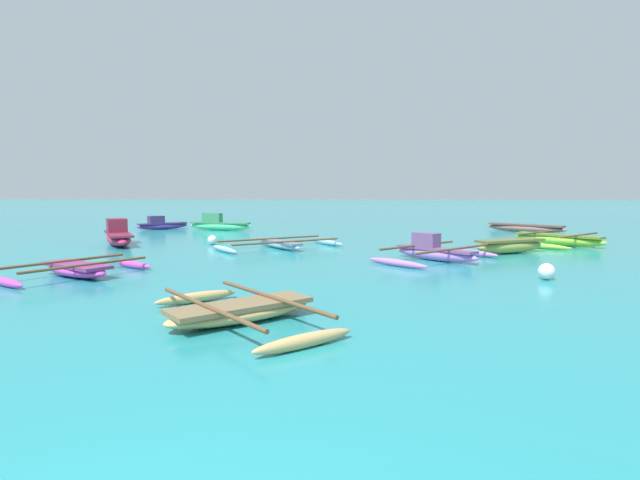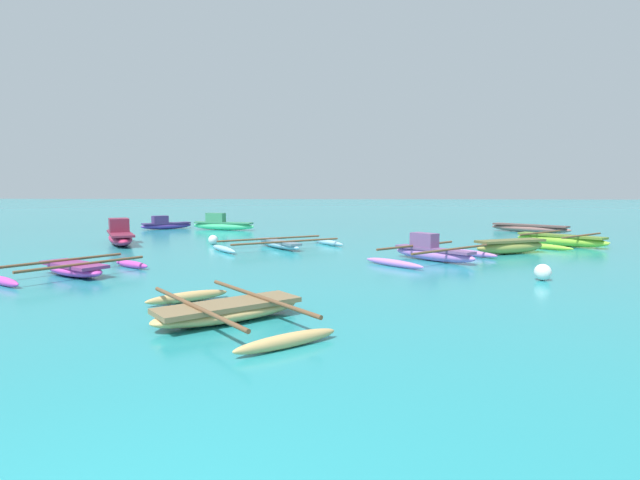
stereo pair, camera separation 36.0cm
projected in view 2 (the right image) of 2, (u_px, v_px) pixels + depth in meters
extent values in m
ellipsoid|color=tan|center=(229.00, 312.00, 8.12)|extent=(2.46, 2.28, 0.31)
cube|color=olive|center=(229.00, 305.00, 8.11)|extent=(2.28, 2.12, 0.08)
cylinder|color=brown|center=(260.00, 297.00, 8.45)|extent=(2.33, 2.68, 0.07)
cylinder|color=brown|center=(195.00, 306.00, 7.76)|extent=(2.33, 2.68, 0.07)
ellipsoid|color=tan|center=(188.00, 297.00, 9.52)|extent=(1.36, 1.22, 0.20)
ellipsoid|color=tan|center=(287.00, 341.00, 6.74)|extent=(1.36, 1.22, 0.20)
ellipsoid|color=#51E192|center=(223.00, 226.00, 26.84)|extent=(3.67, 1.39, 0.43)
cube|color=#39895D|center=(223.00, 223.00, 26.82)|extent=(3.38, 1.30, 0.08)
cube|color=#39895D|center=(216.00, 217.00, 26.94)|extent=(1.10, 0.66, 0.48)
ellipsoid|color=#D643B5|center=(74.00, 269.00, 12.44)|extent=(2.34, 1.85, 0.33)
cube|color=#823170|center=(74.00, 264.00, 12.43)|extent=(2.16, 1.73, 0.08)
cylinder|color=brown|center=(84.00, 264.00, 12.11)|extent=(1.77, 2.74, 0.07)
cylinder|color=brown|center=(63.00, 260.00, 12.73)|extent=(1.77, 2.74, 0.07)
ellipsoid|color=#D643B5|center=(131.00, 264.00, 13.72)|extent=(1.34, 0.95, 0.20)
ellipsoid|color=#D643B5|center=(4.00, 281.00, 11.17)|extent=(1.34, 0.95, 0.20)
ellipsoid|color=#5D369D|center=(167.00, 226.00, 27.49)|extent=(2.51, 2.32, 0.36)
cube|color=#402A63|center=(167.00, 223.00, 27.48)|extent=(2.33, 2.15, 0.08)
cube|color=#402A63|center=(160.00, 219.00, 27.24)|extent=(0.93, 0.90, 0.39)
ellipsoid|color=#98D03A|center=(560.00, 240.00, 19.15)|extent=(2.83, 2.97, 0.44)
cube|color=olive|center=(561.00, 236.00, 19.14)|extent=(2.62, 2.75, 0.08)
cylinder|color=brown|center=(582.00, 236.00, 18.52)|extent=(2.32, 2.17, 0.07)
cylinder|color=brown|center=(541.00, 233.00, 19.74)|extent=(2.32, 2.17, 0.07)
ellipsoid|color=#98D03A|center=(579.00, 241.00, 20.14)|extent=(1.79, 1.90, 0.20)
ellipsoid|color=#98D03A|center=(540.00, 246.00, 18.20)|extent=(1.79, 1.90, 0.20)
ellipsoid|color=#BF2956|center=(120.00, 238.00, 19.65)|extent=(2.53, 3.53, 0.48)
cube|color=maroon|center=(120.00, 233.00, 19.63)|extent=(2.36, 3.26, 0.08)
cube|color=maroon|center=(119.00, 225.00, 20.00)|extent=(1.12, 1.23, 0.53)
ellipsoid|color=#BE74D1|center=(434.00, 254.00, 15.08)|extent=(2.36, 2.45, 0.39)
cube|color=#754D80|center=(434.00, 249.00, 15.07)|extent=(2.19, 2.27, 0.08)
cube|color=#754D80|center=(424.00, 240.00, 15.32)|extent=(0.87, 0.88, 0.43)
cylinder|color=brown|center=(452.00, 249.00, 14.56)|extent=(2.63, 2.51, 0.07)
cylinder|color=brown|center=(417.00, 245.00, 15.56)|extent=(2.63, 2.51, 0.07)
ellipsoid|color=#BE74D1|center=(468.00, 253.00, 16.22)|extent=(1.61, 1.68, 0.20)
ellipsoid|color=#BE74D1|center=(393.00, 263.00, 13.97)|extent=(1.61, 1.68, 0.20)
ellipsoid|color=#96635C|center=(530.00, 228.00, 25.30)|extent=(3.42, 3.17, 0.41)
cube|color=brown|center=(530.00, 225.00, 25.28)|extent=(3.17, 2.94, 0.08)
ellipsoid|color=#92C0DC|center=(279.00, 244.00, 18.41)|extent=(2.11, 2.68, 0.28)
cube|color=slate|center=(279.00, 242.00, 18.40)|extent=(1.96, 2.48, 0.08)
cylinder|color=brown|center=(287.00, 242.00, 17.83)|extent=(3.52, 2.56, 0.07)
cylinder|color=brown|center=(271.00, 239.00, 18.96)|extent=(3.52, 2.56, 0.07)
ellipsoid|color=#92C0DC|center=(328.00, 242.00, 19.53)|extent=(1.38, 1.81, 0.20)
ellipsoid|color=#92C0DC|center=(224.00, 249.00, 17.30)|extent=(1.38, 1.81, 0.20)
ellipsoid|color=#9C9D45|center=(510.00, 247.00, 16.77)|extent=(2.77, 1.83, 0.48)
cube|color=brown|center=(511.00, 241.00, 16.75)|extent=(2.56, 1.71, 0.08)
sphere|color=white|center=(213.00, 240.00, 19.65)|extent=(0.37, 0.37, 0.37)
sphere|color=white|center=(543.00, 272.00, 11.80)|extent=(0.39, 0.39, 0.39)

